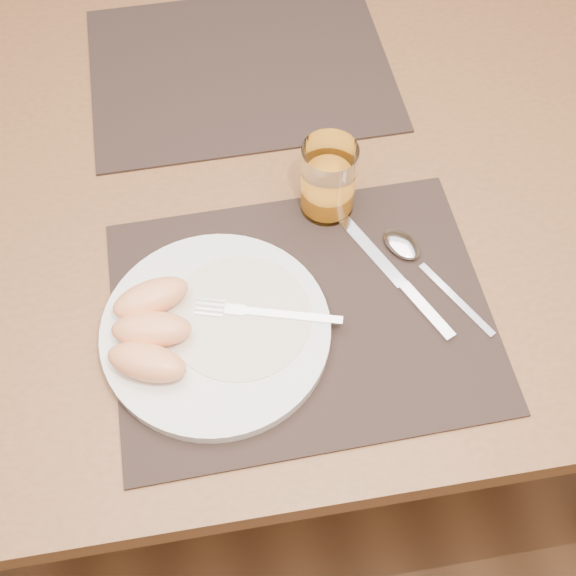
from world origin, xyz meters
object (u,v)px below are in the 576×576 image
Objects in this scene: table at (261,216)px; juice_glass at (328,182)px; plate at (216,331)px; placemat_far at (240,68)px; spoon at (410,252)px; placemat_near at (302,314)px; fork at (255,312)px; knife at (403,285)px.

juice_glass is at bearing -37.61° from table.
placemat_far is at bearing 79.06° from plate.
table is 0.24m from placemat_far.
plate reaches higher than spoon.
placemat_near is at bearing -157.28° from spoon.
fork reaches higher than spoon.
fork is (-0.04, -0.22, 0.11)m from table.
table is 3.11× the size of placemat_far.
placemat_far is at bearing 113.81° from spoon.
plate is (-0.10, -0.01, 0.01)m from placemat_near.
table is 3.11× the size of placemat_near.
placemat_near reaches higher than table.
table is 0.17m from juice_glass.
juice_glass is at bearing -74.49° from placemat_far.
fork is at bearing 13.81° from plate.
placemat_near is 1.67× the size of plate.
placemat_far is 4.21× the size of juice_glass.
spoon is at bearing -66.19° from placemat_far.
juice_glass is (0.17, 0.17, 0.04)m from plate.
fork is 0.96× the size of spoon.
table is 5.19× the size of plate.
placemat_far is 2.50× the size of spoon.
table is 6.79× the size of knife.
placemat_far is (0.00, 0.22, 0.09)m from table.
knife is at bearing -114.07° from spoon.
placemat_near is at bearing -172.13° from knife.
placemat_far is (-0.02, 0.44, 0.00)m from placemat_near.
plate is at bearing -173.79° from placemat_near.
placemat_near is 2.18× the size of knife.
juice_glass is at bearing 68.72° from placemat_near.
placemat_near is 2.61× the size of fork.
knife is (0.15, -0.42, 0.00)m from placemat_far.
placemat_far is 0.30m from juice_glass.
spoon is 1.68× the size of juice_glass.
plate is 0.24m from juice_glass.
table is at bearing 70.03° from plate.
juice_glass reaches higher than fork.
placemat_far is at bearing 89.17° from table.
juice_glass is at bearing 53.22° from fork.
spoon is at bearing 16.79° from fork.
fork is 0.84× the size of knife.
fork is at bearing 179.37° from placemat_near.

